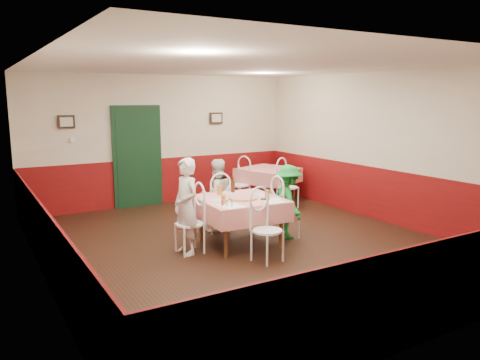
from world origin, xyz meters
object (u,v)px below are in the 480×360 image
glass_c (220,190)px  chair_far (218,206)px  chair_left (190,224)px  chair_near (267,231)px  second_table (268,185)px  diner_right (288,202)px  chair_second_b (288,187)px  chair_second_a (239,185)px  beer_bottle (233,186)px  diner_left (186,206)px  diner_far (216,195)px  main_table (240,222)px  glass_a (223,200)px  wallet (265,199)px  chair_right (285,211)px  glass_b (267,194)px  pizza (243,198)px

glass_c → chair_far: bearing=66.6°
chair_left → chair_near: same height
second_table → chair_far: (-2.10, -1.55, 0.08)m
diner_right → chair_second_b: bearing=-23.4°
chair_far → chair_second_a: size_ratio=1.00×
chair_left → beer_bottle: beer_bottle is taller
beer_bottle → diner_left: size_ratio=0.17×
diner_far → main_table: bearing=83.8°
diner_left → diner_far: 1.28m
glass_a → diner_right: 1.34m
glass_a → glass_c: 0.67m
chair_near → diner_left: (-0.85, 0.90, 0.27)m
glass_a → wallet: bearing=-6.7°
diner_far → diner_right: diner_far is taller
chair_far → diner_right: size_ratio=0.73×
chair_right → beer_bottle: bearing=57.6°
chair_right → glass_c: (-1.00, 0.44, 0.39)m
glass_b → diner_far: bearing=104.9°
chair_left → chair_second_a: 3.25m
chair_near → glass_a: size_ratio=7.21×
pizza → glass_a: 0.45m
second_table → chair_far: chair_far is taller
second_table → chair_right: chair_right is taller
chair_second_a → diner_right: 2.51m
chair_right → chair_second_a: 2.51m
diner_far → diner_right: (0.84, -0.95, -0.02)m
chair_right → chair_near: 1.20m
chair_right → diner_far: diner_far is taller
chair_right → glass_a: bearing=97.5°
diner_left → diner_far: bearing=126.2°
chair_second_a → glass_c: (-1.55, -2.01, 0.39)m
glass_a → pizza: bearing=19.5°
chair_near → beer_bottle: size_ratio=3.70×
chair_right → chair_near: bearing=131.5°
chair_second_b → glass_b: chair_second_b is taller
beer_bottle → chair_left: bearing=-159.0°
second_table → diner_left: bearing=-142.4°
glass_b → diner_left: diner_left is taller
main_table → chair_second_b: chair_second_b is taller
chair_right → chair_second_a: bearing=-12.7°
main_table → glass_a: glass_a is taller
chair_near → chair_second_b: 3.33m
pizza → glass_b: bearing=-26.1°
main_table → chair_left: (-0.85, 0.05, 0.08)m
glass_a → wallet: size_ratio=1.13×
wallet → glass_a: bearing=176.7°
wallet → diner_right: diner_right is taller
chair_second_a → pizza: (-1.39, -2.46, 0.32)m
chair_second_b → pizza: (-2.14, -1.71, 0.32)m
chair_left → diner_right: diner_right is taller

